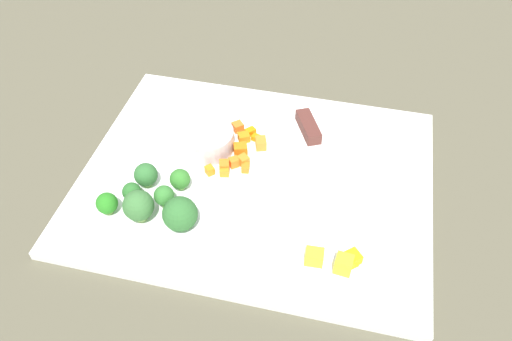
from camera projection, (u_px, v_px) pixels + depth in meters
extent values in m
plane|color=#53503E|center=(256.00, 182.00, 0.71)|extent=(4.00, 4.00, 0.00)
cube|color=white|center=(256.00, 179.00, 0.70)|extent=(0.47, 0.37, 0.01)
cylinder|color=#BEBBBD|center=(208.00, 140.00, 0.73)|extent=(0.07, 0.07, 0.03)
cube|color=silver|center=(356.00, 233.00, 0.63)|extent=(0.10, 0.16, 0.00)
cube|color=#552B25|center=(308.00, 127.00, 0.76)|extent=(0.05, 0.07, 0.02)
cube|color=orange|center=(238.00, 127.00, 0.76)|extent=(0.02, 0.02, 0.01)
cube|color=orange|center=(234.00, 162.00, 0.71)|extent=(0.02, 0.02, 0.01)
cube|color=orange|center=(210.00, 170.00, 0.70)|extent=(0.02, 0.02, 0.01)
cube|color=orange|center=(240.00, 150.00, 0.72)|extent=(0.02, 0.02, 0.02)
cube|color=orange|center=(243.00, 160.00, 0.71)|extent=(0.02, 0.02, 0.01)
cube|color=orange|center=(225.00, 164.00, 0.70)|extent=(0.02, 0.02, 0.02)
cube|color=orange|center=(261.00, 143.00, 0.73)|extent=(0.02, 0.02, 0.02)
cube|color=orange|center=(224.00, 172.00, 0.70)|extent=(0.01, 0.01, 0.01)
cube|color=orange|center=(250.00, 132.00, 0.75)|extent=(0.02, 0.02, 0.01)
cube|color=orange|center=(246.00, 168.00, 0.70)|extent=(0.01, 0.01, 0.01)
cube|color=orange|center=(256.00, 138.00, 0.75)|extent=(0.01, 0.01, 0.01)
cube|color=orange|center=(244.00, 137.00, 0.74)|extent=(0.02, 0.02, 0.01)
cube|color=yellow|center=(344.00, 264.00, 0.59)|extent=(0.02, 0.02, 0.02)
cube|color=yellow|center=(353.00, 258.00, 0.60)|extent=(0.02, 0.02, 0.02)
cube|color=yellow|center=(314.00, 257.00, 0.60)|extent=(0.02, 0.02, 0.02)
cylinder|color=#8CB95F|center=(141.00, 215.00, 0.64)|extent=(0.01, 0.01, 0.02)
sphere|color=#386D35|center=(138.00, 205.00, 0.63)|extent=(0.04, 0.04, 0.04)
cylinder|color=#88BA63|center=(181.00, 223.00, 0.64)|extent=(0.02, 0.02, 0.01)
sphere|color=#2E672E|center=(180.00, 214.00, 0.63)|extent=(0.04, 0.04, 0.04)
cylinder|color=#83B558|center=(133.00, 198.00, 0.66)|extent=(0.01, 0.01, 0.01)
sphere|color=#296528|center=(132.00, 192.00, 0.66)|extent=(0.02, 0.02, 0.02)
cylinder|color=#87BC5C|center=(181.00, 185.00, 0.68)|extent=(0.01, 0.01, 0.01)
sphere|color=#327729|center=(180.00, 179.00, 0.67)|extent=(0.03, 0.03, 0.03)
cylinder|color=#86C454|center=(166.00, 203.00, 0.66)|extent=(0.01, 0.01, 0.02)
sphere|color=#32752E|center=(164.00, 196.00, 0.64)|extent=(0.03, 0.03, 0.03)
cylinder|color=#95B056|center=(109.00, 210.00, 0.65)|extent=(0.01, 0.01, 0.01)
sphere|color=#277A1E|center=(107.00, 203.00, 0.64)|extent=(0.03, 0.03, 0.03)
cylinder|color=#8FBD59|center=(147.00, 182.00, 0.68)|extent=(0.01, 0.01, 0.01)
sphere|color=#2F6830|center=(146.00, 175.00, 0.67)|extent=(0.03, 0.03, 0.03)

